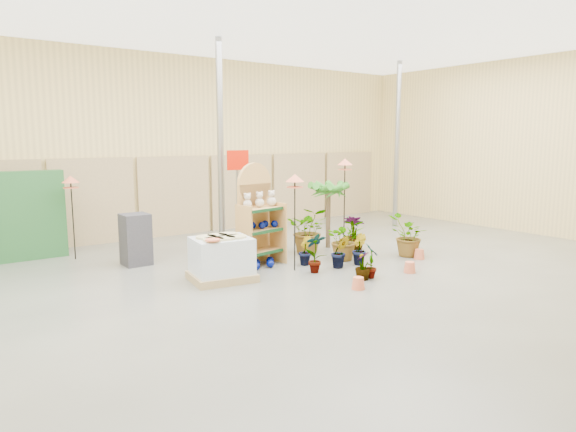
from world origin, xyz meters
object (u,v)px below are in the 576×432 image
display_shelf (257,218)px  potted_plant_2 (345,239)px  pallet_stack (222,259)px  bird_table_front (295,181)px

display_shelf → potted_plant_2: size_ratio=2.35×
display_shelf → pallet_stack: bearing=-159.9°
pallet_stack → display_shelf: bearing=38.9°
display_shelf → pallet_stack: (-1.17, -0.67, -0.52)m
bird_table_front → potted_plant_2: bearing=2.7°
pallet_stack → bird_table_front: bearing=0.7°
display_shelf → bird_table_front: display_shelf is taller
pallet_stack → potted_plant_2: potted_plant_2 is taller
display_shelf → bird_table_front: bearing=-83.6°
pallet_stack → potted_plant_2: 2.76m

